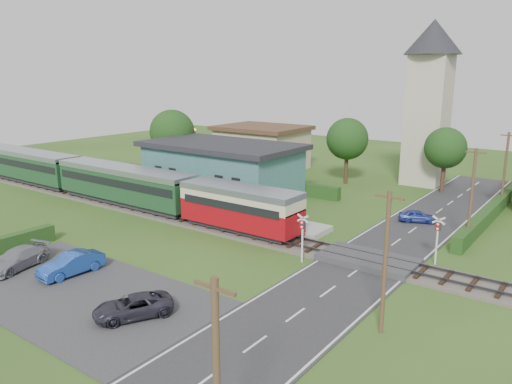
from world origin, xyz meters
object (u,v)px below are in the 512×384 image
Objects in this scene: equipment_hut at (125,177)px; pedestrian_near at (226,202)px; house_west at (262,147)px; crossing_signal_near at (302,231)px; car_park_silver at (17,259)px; train at (103,179)px; car_on_road at (418,216)px; car_park_blue at (71,264)px; car_park_dark at (133,306)px; station_building at (222,168)px; church_tower at (430,91)px; crossing_signal_far at (438,233)px; pedestrian_far at (146,188)px.

equipment_hut reaches higher than pedestrian_near.
house_west is 33.22m from crossing_signal_near.
equipment_hut is 1.35× the size of pedestrian_near.
train is at bearing 110.54° from car_park_silver.
car_on_road is 1.59× the size of pedestrian_near.
car_park_silver is at bearing -154.20° from car_park_blue.
car_on_road is 0.76× the size of car_park_dark.
church_tower reaches higher than station_building.
house_west reaches higher than equipment_hut.
car_park_silver is 17.16m from pedestrian_near.
car_on_road is at bearing 63.88° from car_park_blue.
crossing_signal_far is at bearing 23.66° from car_park_silver.
equipment_hut is 0.64× the size of car_park_dark.
equipment_hut is 3.72m from pedestrian_far.
equipment_hut is 0.85× the size of car_on_road.
car_park_dark is at bearing -38.82° from equipment_hut.
car_on_road is (24.55, -12.11, -2.23)m from house_west.
church_tower is 4.42× the size of car_park_dark.
station_building is at bearing -60.53° from pedestrian_near.
station_building is 7.80m from pedestrian_far.
church_tower reaches higher than train.
station_building is 3.98× the size of car_park_blue.
train reaches higher than car_park_dark.
house_west is at bearing 130.11° from crossing_signal_near.
car_park_blue is at bearing -102.96° from church_tower.
church_tower is (22.36, 26.00, 8.05)m from train.
train is 17.28m from car_park_silver.
crossing_signal_near reaches higher than pedestrian_far.
train is at bearing -129.29° from station_building.
car_park_blue is at bearing -135.15° from crossing_signal_near.
church_tower is 29.57m from crossing_signal_near.
car_park_blue is (-8.90, -38.65, -9.48)m from church_tower.
crossing_signal_far is 0.82× the size of car_park_dark.
pedestrian_far is at bearing -12.66° from pedestrian_near.
car_park_silver reaches higher than car_park_dark.
car_park_dark is (20.82, -14.07, -1.54)m from train.
car_park_dark is (18.46, -37.07, -2.16)m from house_west.
station_building is 8.59m from pedestrian_near.
crossing_signal_far is 17.90m from pedestrian_near.
car_on_road is 16.08m from pedestrian_near.
station_building reaches higher than train.
church_tower is at bearing 92.82° from crossing_signal_near.
crossing_signal_far is (30.96, 2.39, -0.04)m from train.
house_west reaches higher than car_on_road.
station_building is at bearing -131.41° from church_tower.
crossing_signal_near is at bearing 142.31° from car_on_road.
house_west is 37.93m from car_park_silver.
car_park_dark is at bearing -14.12° from car_park_silver.
church_tower reaches higher than crossing_signal_far.
crossing_signal_far is at bearing -35.77° from house_west.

